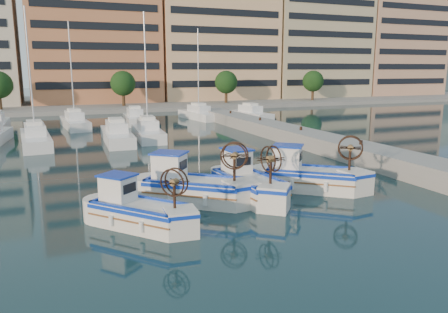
{
  "coord_description": "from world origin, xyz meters",
  "views": [
    {
      "loc": [
        -7.43,
        -18.72,
        6.44
      ],
      "look_at": [
        1.76,
        4.16,
        1.5
      ],
      "focal_mm": 35.0,
      "sensor_mm": 36.0,
      "label": 1
    }
  ],
  "objects_px": {
    "fishing_boat_b": "(192,186)",
    "fishing_boat_c": "(247,182)",
    "fishing_boat_a": "(138,210)",
    "fishing_boat_d": "(308,175)"
  },
  "relations": [
    {
      "from": "fishing_boat_a",
      "to": "fishing_boat_c",
      "type": "height_order",
      "value": "fishing_boat_c"
    },
    {
      "from": "fishing_boat_a",
      "to": "fishing_boat_d",
      "type": "xyz_separation_m",
      "value": [
        9.64,
        2.21,
        0.1
      ]
    },
    {
      "from": "fishing_boat_b",
      "to": "fishing_boat_d",
      "type": "xyz_separation_m",
      "value": [
        6.53,
        -0.15,
        -0.01
      ]
    },
    {
      "from": "fishing_boat_c",
      "to": "fishing_boat_d",
      "type": "height_order",
      "value": "fishing_boat_d"
    },
    {
      "from": "fishing_boat_a",
      "to": "fishing_boat_d",
      "type": "bearing_deg",
      "value": -27.45
    },
    {
      "from": "fishing_boat_b",
      "to": "fishing_boat_d",
      "type": "height_order",
      "value": "fishing_boat_b"
    },
    {
      "from": "fishing_boat_b",
      "to": "fishing_boat_c",
      "type": "relative_size",
      "value": 1.02
    },
    {
      "from": "fishing_boat_a",
      "to": "fishing_boat_b",
      "type": "bearing_deg",
      "value": -3.14
    },
    {
      "from": "fishing_boat_b",
      "to": "fishing_boat_a",
      "type": "bearing_deg",
      "value": 165.49
    },
    {
      "from": "fishing_boat_a",
      "to": "fishing_boat_d",
      "type": "height_order",
      "value": "fishing_boat_d"
    }
  ]
}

